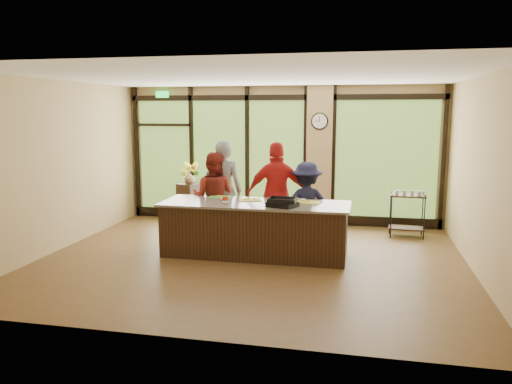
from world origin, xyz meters
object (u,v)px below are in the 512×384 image
at_px(cook_right, 306,205).
at_px(cook_left, 224,191).
at_px(roasting_pan, 282,204).
at_px(bar_cart, 407,209).
at_px(flower_stand, 190,202).
at_px(island_base, 255,230).

bearing_deg(cook_right, cook_left, -19.09).
bearing_deg(roasting_pan, bar_cart, 67.92).
xyz_separation_m(cook_left, flower_stand, (-1.21, 1.47, -0.54)).
distance_m(roasting_pan, bar_cart, 3.07).
height_order(cook_left, cook_right, cook_left).
bearing_deg(island_base, cook_right, 41.62).
relative_size(roasting_pan, bar_cart, 0.48).
distance_m(cook_left, cook_right, 1.61).
bearing_deg(cook_right, island_base, 28.14).
height_order(flower_stand, bar_cart, bar_cart).
bearing_deg(cook_left, island_base, 131.60).
distance_m(cook_left, roasting_pan, 1.74).
xyz_separation_m(island_base, cook_left, (-0.80, 0.87, 0.53)).
bearing_deg(flower_stand, cook_right, -7.20).
bearing_deg(flower_stand, island_base, -26.47).
relative_size(island_base, bar_cart, 3.34).
height_order(cook_left, flower_stand, cook_left).
bearing_deg(roasting_pan, cook_right, 96.53).
bearing_deg(flower_stand, roasting_pan, -23.06).
xyz_separation_m(island_base, roasting_pan, (0.52, -0.27, 0.52)).
xyz_separation_m(island_base, cook_right, (0.80, 0.71, 0.34)).
height_order(island_base, cook_right, cook_right).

